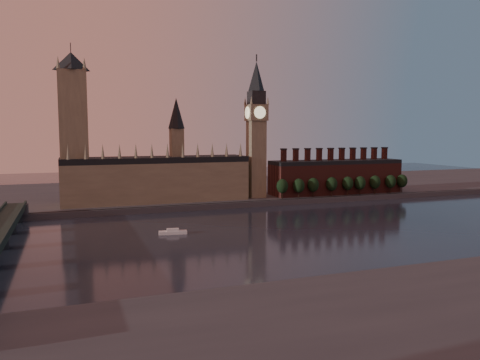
# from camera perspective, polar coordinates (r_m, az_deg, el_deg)

# --- Properties ---
(ground) EXTENTS (900.00, 900.00, 0.00)m
(ground) POSITION_cam_1_polar(r_m,az_deg,el_deg) (256.64, 9.22, -6.25)
(ground) COLOR black
(ground) RESTS_ON ground
(north_bank) EXTENTS (900.00, 182.00, 4.00)m
(north_bank) POSITION_cam_1_polar(r_m,az_deg,el_deg) (418.46, -2.82, -1.23)
(north_bank) COLOR #424347
(north_bank) RESTS_ON ground
(palace_of_westminster) EXTENTS (130.00, 30.30, 74.00)m
(palace_of_westminster) POSITION_cam_1_polar(r_m,az_deg,el_deg) (340.01, -10.04, 0.38)
(palace_of_westminster) COLOR gray
(palace_of_westminster) RESTS_ON north_bank
(victoria_tower) EXTENTS (24.00, 24.00, 108.00)m
(victoria_tower) POSITION_cam_1_polar(r_m,az_deg,el_deg) (333.42, -19.66, 6.48)
(victoria_tower) COLOR gray
(victoria_tower) RESTS_ON north_bank
(big_ben) EXTENTS (15.00, 15.00, 107.00)m
(big_ben) POSITION_cam_1_polar(r_m,az_deg,el_deg) (354.60, 2.00, 6.39)
(big_ben) COLOR gray
(big_ben) RESTS_ON north_bank
(chimney_block) EXTENTS (110.00, 25.00, 37.00)m
(chimney_block) POSITION_cam_1_polar(r_m,az_deg,el_deg) (388.11, 11.59, 0.46)
(chimney_block) COLOR #572621
(chimney_block) RESTS_ON north_bank
(embankment_tree_0) EXTENTS (8.60, 8.60, 14.88)m
(embankment_tree_0) POSITION_cam_1_polar(r_m,az_deg,el_deg) (349.55, 5.17, -0.75)
(embankment_tree_0) COLOR black
(embankment_tree_0) RESTS_ON north_bank
(embankment_tree_1) EXTENTS (8.60, 8.60, 14.88)m
(embankment_tree_1) POSITION_cam_1_polar(r_m,az_deg,el_deg) (353.92, 7.19, -0.69)
(embankment_tree_1) COLOR black
(embankment_tree_1) RESTS_ON north_bank
(embankment_tree_2) EXTENTS (8.60, 8.60, 14.88)m
(embankment_tree_2) POSITION_cam_1_polar(r_m,az_deg,el_deg) (361.21, 8.91, -0.58)
(embankment_tree_2) COLOR black
(embankment_tree_2) RESTS_ON north_bank
(embankment_tree_3) EXTENTS (8.60, 8.60, 14.88)m
(embankment_tree_3) POSITION_cam_1_polar(r_m,az_deg,el_deg) (369.28, 11.12, -0.48)
(embankment_tree_3) COLOR black
(embankment_tree_3) RESTS_ON north_bank
(embankment_tree_4) EXTENTS (8.60, 8.60, 14.88)m
(embankment_tree_4) POSITION_cam_1_polar(r_m,az_deg,el_deg) (376.73, 13.00, -0.40)
(embankment_tree_4) COLOR black
(embankment_tree_4) RESTS_ON north_bank
(embankment_tree_5) EXTENTS (8.60, 8.60, 14.88)m
(embankment_tree_5) POSITION_cam_1_polar(r_m,az_deg,el_deg) (382.04, 14.43, -0.35)
(embankment_tree_5) COLOR black
(embankment_tree_5) RESTS_ON north_bank
(embankment_tree_6) EXTENTS (8.60, 8.60, 14.88)m
(embankment_tree_6) POSITION_cam_1_polar(r_m,az_deg,el_deg) (391.32, 16.13, -0.25)
(embankment_tree_6) COLOR black
(embankment_tree_6) RESTS_ON north_bank
(embankment_tree_7) EXTENTS (8.60, 8.60, 14.88)m
(embankment_tree_7) POSITION_cam_1_polar(r_m,az_deg,el_deg) (399.96, 17.88, -0.18)
(embankment_tree_7) COLOR black
(embankment_tree_7) RESTS_ON north_bank
(embankment_tree_8) EXTENTS (8.60, 8.60, 14.88)m
(embankment_tree_8) POSITION_cam_1_polar(r_m,az_deg,el_deg) (408.03, 19.15, -0.10)
(embankment_tree_8) COLOR black
(embankment_tree_8) RESTS_ON north_bank
(river_boat) EXTENTS (15.15, 6.37, 2.94)m
(river_boat) POSITION_cam_1_polar(r_m,az_deg,el_deg) (250.12, -8.19, -6.29)
(river_boat) COLOR silver
(river_boat) RESTS_ON ground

